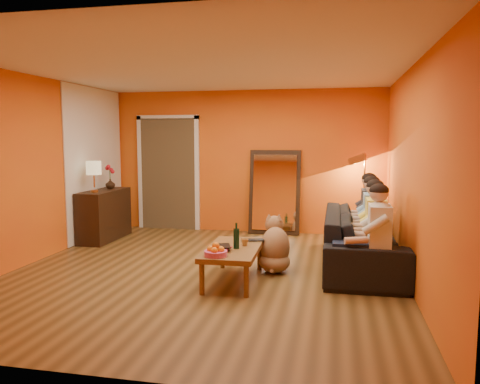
% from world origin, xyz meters
% --- Properties ---
extents(room_shell, '(5.00, 5.50, 2.60)m').
position_xyz_m(room_shell, '(0.00, 0.37, 1.30)').
color(room_shell, brown).
rests_on(room_shell, ground).
extents(white_accent, '(0.02, 1.90, 2.58)m').
position_xyz_m(white_accent, '(-2.48, 1.75, 1.30)').
color(white_accent, white).
rests_on(white_accent, wall_left).
extents(doorway_recess, '(1.06, 0.30, 2.10)m').
position_xyz_m(doorway_recess, '(-1.50, 2.83, 1.05)').
color(doorway_recess, '#3F2D19').
rests_on(doorway_recess, floor).
extents(door_jamb_left, '(0.08, 0.06, 2.20)m').
position_xyz_m(door_jamb_left, '(-2.07, 2.71, 1.05)').
color(door_jamb_left, white).
rests_on(door_jamb_left, wall_back).
extents(door_jamb_right, '(0.08, 0.06, 2.20)m').
position_xyz_m(door_jamb_right, '(-0.93, 2.71, 1.05)').
color(door_jamb_right, white).
rests_on(door_jamb_right, wall_back).
extents(door_header, '(1.22, 0.06, 0.08)m').
position_xyz_m(door_header, '(-1.50, 2.71, 2.12)').
color(door_header, white).
rests_on(door_header, wall_back).
extents(mirror_frame, '(0.92, 0.27, 1.51)m').
position_xyz_m(mirror_frame, '(0.55, 2.63, 0.76)').
color(mirror_frame, black).
rests_on(mirror_frame, floor).
extents(mirror_glass, '(0.78, 0.21, 1.35)m').
position_xyz_m(mirror_glass, '(0.55, 2.59, 0.76)').
color(mirror_glass, white).
rests_on(mirror_glass, mirror_frame).
extents(sideboard, '(0.44, 1.18, 0.85)m').
position_xyz_m(sideboard, '(-2.24, 1.55, 0.42)').
color(sideboard, black).
rests_on(sideboard, floor).
extents(table_lamp, '(0.24, 0.24, 0.51)m').
position_xyz_m(table_lamp, '(-2.24, 1.25, 1.10)').
color(table_lamp, beige).
rests_on(table_lamp, sideboard).
extents(sofa, '(2.53, 0.99, 0.74)m').
position_xyz_m(sofa, '(2.00, 0.72, 0.37)').
color(sofa, black).
rests_on(sofa, floor).
extents(coffee_table, '(0.66, 1.24, 0.42)m').
position_xyz_m(coffee_table, '(0.43, -0.31, 0.21)').
color(coffee_table, brown).
rests_on(coffee_table, floor).
extents(floor_lamp, '(0.34, 0.29, 1.44)m').
position_xyz_m(floor_lamp, '(2.10, 2.35, 0.72)').
color(floor_lamp, '#BC7737').
rests_on(floor_lamp, floor).
extents(dog, '(0.50, 0.68, 0.74)m').
position_xyz_m(dog, '(0.87, 0.24, 0.37)').
color(dog, olive).
rests_on(dog, floor).
extents(person_far_left, '(0.70, 0.44, 1.22)m').
position_xyz_m(person_far_left, '(2.13, -0.28, 0.61)').
color(person_far_left, beige).
rests_on(person_far_left, sofa).
extents(person_mid_left, '(0.70, 0.44, 1.22)m').
position_xyz_m(person_mid_left, '(2.13, 0.27, 0.61)').
color(person_mid_left, '#FFEC54').
rests_on(person_mid_left, sofa).
extents(person_mid_right, '(0.70, 0.44, 1.22)m').
position_xyz_m(person_mid_right, '(2.13, 0.82, 0.61)').
color(person_mid_right, '#88B2D3').
rests_on(person_mid_right, sofa).
extents(person_far_right, '(0.70, 0.44, 1.22)m').
position_xyz_m(person_far_right, '(2.13, 1.37, 0.61)').
color(person_far_right, '#313136').
rests_on(person_far_right, sofa).
extents(fruit_bowl, '(0.26, 0.26, 0.16)m').
position_xyz_m(fruit_bowl, '(0.33, -0.76, 0.50)').
color(fruit_bowl, '#CC4880').
rests_on(fruit_bowl, coffee_table).
extents(wine_bottle, '(0.07, 0.07, 0.31)m').
position_xyz_m(wine_bottle, '(0.48, -0.36, 0.58)').
color(wine_bottle, black).
rests_on(wine_bottle, coffee_table).
extents(tumbler, '(0.10, 0.10, 0.08)m').
position_xyz_m(tumbler, '(0.55, -0.19, 0.46)').
color(tumbler, '#B27F3F').
rests_on(tumbler, coffee_table).
extents(laptop, '(0.33, 0.26, 0.02)m').
position_xyz_m(laptop, '(0.61, 0.04, 0.43)').
color(laptop, black).
rests_on(laptop, coffee_table).
extents(book_lower, '(0.24, 0.27, 0.02)m').
position_xyz_m(book_lower, '(0.25, -0.51, 0.43)').
color(book_lower, black).
rests_on(book_lower, coffee_table).
extents(book_mid, '(0.22, 0.26, 0.02)m').
position_xyz_m(book_mid, '(0.26, -0.50, 0.45)').
color(book_mid, red).
rests_on(book_mid, book_lower).
extents(book_upper, '(0.25, 0.29, 0.02)m').
position_xyz_m(book_upper, '(0.25, -0.52, 0.47)').
color(book_upper, black).
rests_on(book_upper, book_mid).
extents(vase, '(0.16, 0.16, 0.17)m').
position_xyz_m(vase, '(-2.24, 1.80, 0.94)').
color(vase, black).
rests_on(vase, sideboard).
extents(flowers, '(0.17, 0.17, 0.42)m').
position_xyz_m(flowers, '(-2.24, 1.80, 1.18)').
color(flowers, red).
rests_on(flowers, vase).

